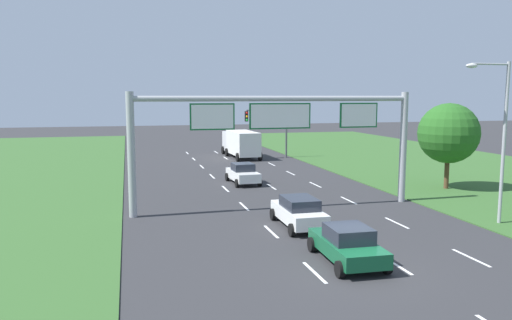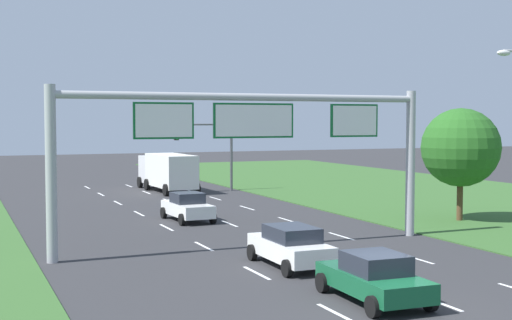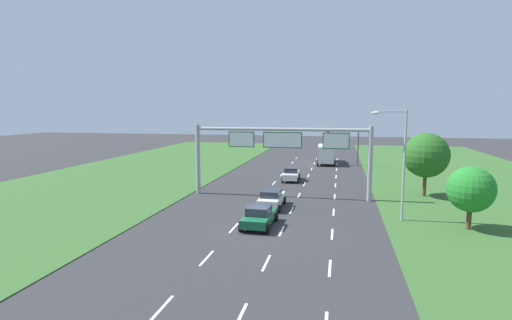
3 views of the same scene
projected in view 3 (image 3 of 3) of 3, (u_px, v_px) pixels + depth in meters
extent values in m
plane|color=#2D2D30|center=(257.00, 229.00, 28.48)|extent=(200.00, 200.00, 0.00)
cube|color=#335B28|center=(84.00, 189.00, 42.48)|extent=(24.00, 120.00, 0.06)
cube|color=white|center=(161.00, 308.00, 17.19)|extent=(0.14, 2.40, 0.01)
cube|color=white|center=(207.00, 258.00, 23.01)|extent=(0.14, 2.40, 0.01)
cube|color=white|center=(234.00, 228.00, 28.84)|extent=(0.14, 2.40, 0.01)
cube|color=white|center=(252.00, 208.00, 34.66)|extent=(0.14, 2.40, 0.01)
cube|color=white|center=(265.00, 194.00, 40.48)|extent=(0.14, 2.40, 0.01)
cube|color=white|center=(274.00, 183.00, 46.31)|extent=(0.14, 2.40, 0.01)
cube|color=white|center=(282.00, 175.00, 52.13)|extent=(0.14, 2.40, 0.01)
cube|color=white|center=(287.00, 168.00, 57.95)|extent=(0.14, 2.40, 0.01)
cube|color=white|center=(292.00, 163.00, 63.78)|extent=(0.14, 2.40, 0.01)
cube|color=white|center=(296.00, 158.00, 69.60)|extent=(0.14, 2.40, 0.01)
cube|color=white|center=(240.00, 317.00, 16.48)|extent=(0.14, 2.40, 0.01)
cube|color=white|center=(266.00, 263.00, 22.30)|extent=(0.14, 2.40, 0.01)
cube|color=white|center=(282.00, 231.00, 28.12)|extent=(0.14, 2.40, 0.01)
cube|color=white|center=(292.00, 210.00, 33.94)|extent=(0.14, 2.40, 0.01)
cube|color=white|center=(299.00, 195.00, 39.77)|extent=(0.14, 2.40, 0.01)
cube|color=white|center=(304.00, 184.00, 45.59)|extent=(0.14, 2.40, 0.01)
cube|color=white|center=(308.00, 176.00, 51.41)|extent=(0.14, 2.40, 0.01)
cube|color=white|center=(312.00, 169.00, 57.24)|extent=(0.14, 2.40, 0.01)
cube|color=white|center=(314.00, 163.00, 63.06)|extent=(0.14, 2.40, 0.01)
cube|color=white|center=(317.00, 159.00, 68.88)|extent=(0.14, 2.40, 0.01)
cube|color=white|center=(330.00, 268.00, 21.58)|extent=(0.14, 2.40, 0.01)
cube|color=white|center=(332.00, 234.00, 27.41)|extent=(0.14, 2.40, 0.01)
cube|color=white|center=(334.00, 212.00, 33.23)|extent=(0.14, 2.40, 0.01)
cube|color=white|center=(335.00, 197.00, 39.05)|extent=(0.14, 2.40, 0.01)
cube|color=white|center=(335.00, 185.00, 44.87)|extent=(0.14, 2.40, 0.01)
cube|color=white|center=(336.00, 177.00, 50.70)|extent=(0.14, 2.40, 0.01)
cube|color=white|center=(337.00, 170.00, 56.52)|extent=(0.14, 2.40, 0.01)
cube|color=white|center=(337.00, 164.00, 62.34)|extent=(0.14, 2.40, 0.01)
cube|color=white|center=(337.00, 159.00, 68.17)|extent=(0.14, 2.40, 0.01)
cube|color=white|center=(291.00, 175.00, 47.71)|extent=(1.92, 4.26, 0.68)
cube|color=#232833|center=(291.00, 170.00, 47.65)|extent=(1.62, 1.76, 0.58)
cylinder|color=black|center=(285.00, 176.00, 49.40)|extent=(0.25, 0.65, 0.64)
cylinder|color=black|center=(299.00, 176.00, 49.12)|extent=(0.25, 0.65, 0.64)
cylinder|color=black|center=(283.00, 180.00, 46.39)|extent=(0.25, 0.65, 0.64)
cylinder|color=black|center=(298.00, 181.00, 46.10)|extent=(0.25, 0.65, 0.64)
cube|color=white|center=(272.00, 200.00, 34.80)|extent=(1.80, 4.44, 0.69)
cube|color=#232833|center=(271.00, 193.00, 34.59)|extent=(1.58, 2.25, 0.56)
cylinder|color=black|center=(265.00, 199.00, 36.65)|extent=(0.23, 0.64, 0.64)
cylinder|color=black|center=(284.00, 200.00, 36.26)|extent=(0.23, 0.64, 0.64)
cylinder|color=black|center=(257.00, 208.00, 33.43)|extent=(0.23, 0.64, 0.64)
cylinder|color=black|center=(279.00, 209.00, 33.04)|extent=(0.23, 0.64, 0.64)
cube|color=#145633|center=(259.00, 218.00, 29.21)|extent=(2.01, 4.37, 0.60)
cube|color=#232833|center=(259.00, 210.00, 29.01)|extent=(1.66, 1.92, 0.60)
cylinder|color=black|center=(252.00, 215.00, 31.02)|extent=(0.24, 0.65, 0.64)
cylinder|color=black|center=(276.00, 217.00, 30.57)|extent=(0.24, 0.65, 0.64)
cylinder|color=black|center=(241.00, 227.00, 27.93)|extent=(0.24, 0.65, 0.64)
cylinder|color=black|center=(267.00, 229.00, 27.48)|extent=(0.24, 0.65, 0.64)
cube|color=silver|center=(326.00, 151.00, 65.98)|extent=(2.28, 2.18, 2.20)
cube|color=silver|center=(326.00, 153.00, 61.81)|extent=(2.59, 6.19, 2.49)
cylinder|color=black|center=(319.00, 158.00, 66.80)|extent=(0.31, 0.91, 0.90)
cylinder|color=black|center=(333.00, 158.00, 66.42)|extent=(0.31, 0.91, 0.90)
cylinder|color=black|center=(318.00, 159.00, 64.56)|extent=(0.31, 0.91, 0.90)
cylinder|color=black|center=(333.00, 160.00, 64.16)|extent=(0.31, 0.91, 0.90)
cylinder|color=black|center=(318.00, 163.00, 59.77)|extent=(0.31, 0.91, 0.90)
cylinder|color=black|center=(334.00, 164.00, 59.36)|extent=(0.31, 0.91, 0.90)
cylinder|color=#9EA0A5|center=(198.00, 159.00, 40.31)|extent=(0.44, 0.44, 7.00)
cylinder|color=#9EA0A5|center=(370.00, 164.00, 36.88)|extent=(0.44, 0.44, 7.00)
cylinder|color=#9EA0A5|center=(280.00, 129.00, 38.20)|extent=(16.80, 0.32, 0.32)
cube|color=#0C5B28|center=(242.00, 139.00, 39.12)|extent=(2.57, 0.12, 1.52)
cube|color=white|center=(241.00, 139.00, 39.05)|extent=(2.41, 0.01, 1.36)
cube|color=#0C5B28|center=(282.00, 140.00, 38.29)|extent=(3.75, 0.12, 1.52)
cube|color=white|center=(282.00, 140.00, 38.23)|extent=(3.59, 0.01, 1.36)
cube|color=#0C5B28|center=(336.00, 141.00, 37.26)|extent=(2.47, 0.12, 1.52)
cube|color=white|center=(336.00, 141.00, 37.19)|extent=(2.31, 0.01, 1.36)
cylinder|color=#47494F|center=(358.00, 147.00, 60.10)|extent=(0.20, 0.20, 5.60)
cylinder|color=#47494F|center=(343.00, 131.00, 60.24)|extent=(4.50, 0.14, 0.14)
cube|color=black|center=(328.00, 135.00, 60.79)|extent=(0.32, 0.36, 1.10)
sphere|color=red|center=(328.00, 133.00, 60.54)|extent=(0.22, 0.22, 0.22)
sphere|color=orange|center=(328.00, 135.00, 60.59)|extent=(0.22, 0.22, 0.22)
sphere|color=green|center=(328.00, 137.00, 60.64)|extent=(0.22, 0.22, 0.22)
cylinder|color=#9EA0A5|center=(404.00, 166.00, 30.14)|extent=(0.18, 0.18, 8.50)
cylinder|color=#9EA0A5|center=(391.00, 112.00, 29.84)|extent=(2.20, 0.10, 0.10)
ellipsoid|color=silver|center=(376.00, 113.00, 30.08)|extent=(0.64, 0.32, 0.24)
cylinder|color=#513823|center=(469.00, 218.00, 28.27)|extent=(0.34, 0.34, 1.73)
sphere|color=#227A27|center=(471.00, 189.00, 28.00)|extent=(3.24, 3.24, 3.24)
cylinder|color=#513823|center=(425.00, 184.00, 38.96)|extent=(0.34, 0.34, 2.47)
sphere|color=#255C1E|center=(426.00, 155.00, 38.60)|extent=(4.34, 4.34, 4.34)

